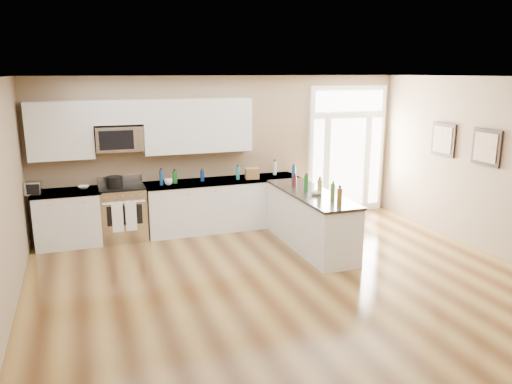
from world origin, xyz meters
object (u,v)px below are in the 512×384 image
kitchen_range (123,213)px  toaster_oven (33,188)px  peninsula_cabinet (310,222)px  stockpot (114,182)px

kitchen_range → toaster_oven: size_ratio=4.35×
peninsula_cabinet → kitchen_range: (-2.90, 1.45, 0.05)m
stockpot → toaster_oven: (-1.26, 0.01, -0.01)m
stockpot → toaster_oven: size_ratio=1.12×
kitchen_range → toaster_oven: toaster_oven is taller
peninsula_cabinet → toaster_oven: 4.53m
kitchen_range → peninsula_cabinet: bearing=-26.6°
stockpot → toaster_oven: 1.26m
toaster_oven → stockpot: bearing=9.3°
stockpot → peninsula_cabinet: bearing=-24.3°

